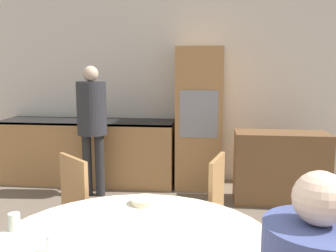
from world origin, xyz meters
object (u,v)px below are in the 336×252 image
at_px(sideboard, 280,168).
at_px(cup, 14,222).
at_px(bowl_centre, 145,201).
at_px(person_standing, 92,117).
at_px(chair_far_left, 64,219).
at_px(chair_far_right, 204,214).
at_px(oven_unit, 199,118).

bearing_deg(sideboard, cup, -124.96).
bearing_deg(cup, bowl_centre, 36.41).
xyz_separation_m(person_standing, cup, (0.43, -2.66, -0.20)).
xyz_separation_m(sideboard, bowl_centre, (-1.25, -2.21, 0.35)).
bearing_deg(bowl_centre, chair_far_left, 163.29).
distance_m(chair_far_right, bowl_centre, 0.58).
height_order(sideboard, cup, same).
bearing_deg(chair_far_left, chair_far_right, 53.95).
bearing_deg(sideboard, oven_unit, 152.58).
xyz_separation_m(oven_unit, chair_far_right, (0.12, -2.34, -0.39)).
distance_m(chair_far_right, person_standing, 2.35).
bearing_deg(cup, person_standing, 99.18).
bearing_deg(oven_unit, bowl_centre, -95.32).
xyz_separation_m(sideboard, chair_far_right, (-0.87, -1.83, 0.12)).
distance_m(sideboard, bowl_centre, 2.57).
height_order(chair_far_right, person_standing, person_standing).
bearing_deg(oven_unit, chair_far_left, -109.08).
bearing_deg(chair_far_right, sideboard, 168.26).
bearing_deg(person_standing, cup, -80.82).
xyz_separation_m(chair_far_left, person_standing, (-0.43, 2.01, 0.46)).
relative_size(chair_far_left, person_standing, 0.61).
height_order(chair_far_right, bowl_centre, chair_far_right).
height_order(oven_unit, person_standing, oven_unit).
distance_m(chair_far_right, cup, 1.34).
relative_size(chair_far_left, chair_far_right, 1.00).
height_order(person_standing, cup, person_standing).
relative_size(chair_far_right, bowl_centre, 5.51).
height_order(oven_unit, cup, oven_unit).
distance_m(oven_unit, sideboard, 1.23).
relative_size(oven_unit, cup, 20.24).
distance_m(sideboard, chair_far_left, 2.76).
bearing_deg(person_standing, bowl_centre, -64.36).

